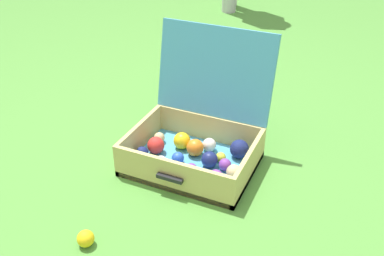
# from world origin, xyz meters

# --- Properties ---
(ground_plane) EXTENTS (16.00, 16.00, 0.00)m
(ground_plane) POSITION_xyz_m (0.00, 0.00, 0.00)
(ground_plane) COLOR #4C8C38
(open_suitcase) EXTENTS (0.53, 0.52, 0.54)m
(open_suitcase) POSITION_xyz_m (0.09, 0.03, 0.11)
(open_suitcase) COLOR #4799C6
(open_suitcase) RESTS_ON ground
(stray_ball_on_grass) EXTENTS (0.06, 0.06, 0.06)m
(stray_ball_on_grass) POSITION_xyz_m (-0.06, -0.59, 0.03)
(stray_ball_on_grass) COLOR yellow
(stray_ball_on_grass) RESTS_ON ground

